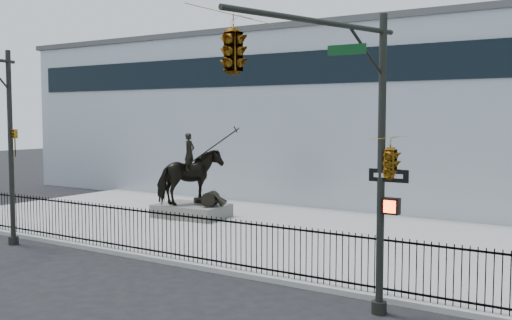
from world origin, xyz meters
The scene contains 7 objects.
ground centered at (0.00, 0.00, 0.00)m, with size 120.00×120.00×0.00m, color black.
plaza centered at (0.00, 7.00, 0.07)m, with size 30.00×12.00×0.15m, color #979795.
building centered at (0.00, 20.00, 4.50)m, with size 44.00×14.00×9.00m, color #B0B7C0.
picket_fence centered at (0.00, 1.25, 0.90)m, with size 22.10×0.10×1.50m.
statue_plinth centered at (-4.72, 7.61, 0.44)m, with size 3.07×2.11×0.58m, color #615F58.
equestrian_statue centered at (-4.66, 7.61, 1.93)m, with size 3.94×2.58×3.34m.
traffic_signal_right centered at (6.47, -2.00, 4.85)m, with size 2.17×6.86×7.00m.
Camera 1 is at (12.10, -12.99, 4.68)m, focal length 42.00 mm.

